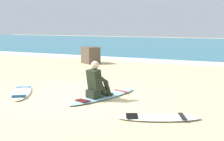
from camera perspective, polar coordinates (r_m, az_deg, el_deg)
name	(u,v)px	position (r m, az deg, el deg)	size (l,w,h in m)	color
ground_plane	(77,97)	(8.48, -6.41, -4.81)	(80.00, 80.00, 0.00)	beige
sea	(209,46)	(29.52, 17.42, 4.40)	(80.00, 28.00, 0.10)	teal
breaking_foam	(166,62)	(16.16, 9.92, 1.64)	(80.00, 0.90, 0.11)	white
surfboard_main	(104,96)	(8.33, -1.51, -4.75)	(1.12, 2.58, 0.08)	#9ED1E5
surfer_seated	(97,83)	(8.03, -2.84, -2.34)	(0.54, 0.77, 0.95)	black
surfboard_spare_near	(22,92)	(9.20, -16.31, -3.83)	(1.63, 1.97, 0.08)	white
surfboard_spare_far	(158,117)	(6.55, 8.55, -8.54)	(1.79, 1.19, 0.08)	white
shoreline_rock	(91,55)	(15.62, -3.96, 2.83)	(0.87, 0.65, 0.83)	brown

